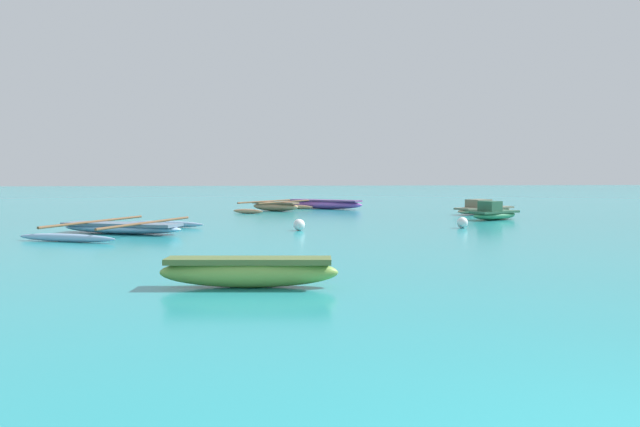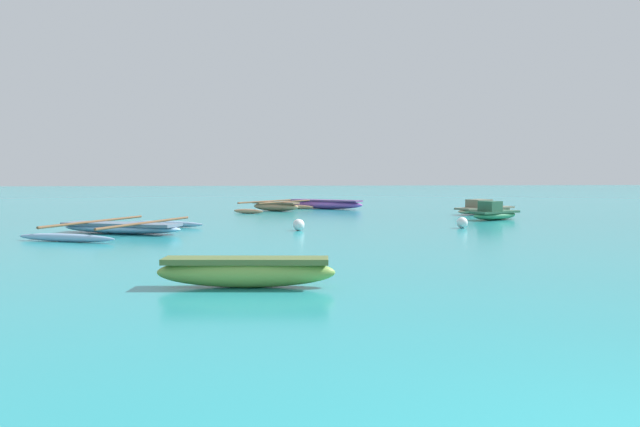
# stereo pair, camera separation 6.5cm
# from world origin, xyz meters

# --- Properties ---
(moored_boat_0) EXTENTS (3.46, 2.35, 0.65)m
(moored_boat_0) POSITION_xyz_m (8.36, 21.57, 0.23)
(moored_boat_0) COLOR #B5B187
(moored_boat_0) RESTS_ON ground_plane
(moored_boat_1) EXTENTS (4.46, 5.33, 0.35)m
(moored_boat_1) POSITION_xyz_m (-5.50, 15.15, 0.16)
(moored_boat_1) COLOR #89B0D6
(moored_boat_1) RESTS_ON ground_plane
(moored_boat_2) EXTENTS (2.56, 0.88, 0.42)m
(moored_boat_2) POSITION_xyz_m (-2.36, 6.63, 0.23)
(moored_boat_2) COLOR #7EA747
(moored_boat_2) RESTS_ON ground_plane
(moored_boat_3) EXTENTS (4.08, 4.52, 0.48)m
(moored_boat_3) POSITION_xyz_m (-0.27, 25.40, 0.23)
(moored_boat_3) COLOR tan
(moored_boat_3) RESTS_ON ground_plane
(moored_boat_4) EXTENTS (2.32, 1.64, 0.70)m
(moored_boat_4) POSITION_xyz_m (7.19, 18.31, 0.25)
(moored_boat_4) COLOR #3A905F
(moored_boat_4) RESTS_ON ground_plane
(moored_boat_5) EXTENTS (3.74, 3.33, 0.46)m
(moored_boat_5) POSITION_xyz_m (2.36, 26.93, 0.26)
(moored_boat_5) COLOR #9A57BE
(moored_boat_5) RESTS_ON ground_plane
(mooring_buoy_1) EXTENTS (0.34, 0.34, 0.34)m
(mooring_buoy_1) POSITION_xyz_m (4.59, 15.20, 0.17)
(mooring_buoy_1) COLOR white
(mooring_buoy_1) RESTS_ON ground_plane
(mooring_buoy_2) EXTENTS (0.34, 0.34, 0.34)m
(mooring_buoy_2) POSITION_xyz_m (-0.50, 15.19, 0.17)
(mooring_buoy_2) COLOR white
(mooring_buoy_2) RESTS_ON ground_plane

